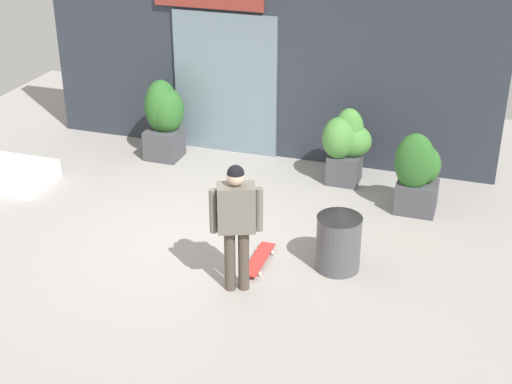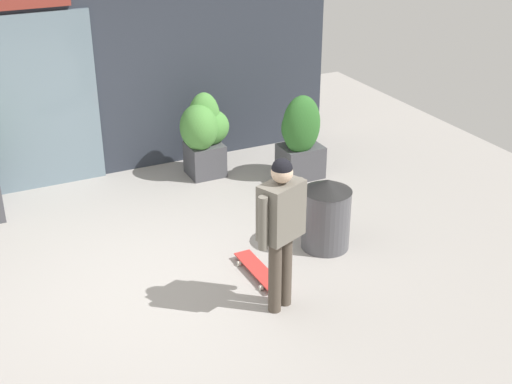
% 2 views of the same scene
% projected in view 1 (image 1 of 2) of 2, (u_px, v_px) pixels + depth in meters
% --- Properties ---
extents(ground_plane, '(12.00, 12.00, 0.00)m').
position_uv_depth(ground_plane, '(194.00, 238.00, 10.00)').
color(ground_plane, '#9E9993').
extents(building_facade, '(7.48, 0.31, 3.21)m').
position_uv_depth(building_facade, '(264.00, 60.00, 11.94)').
color(building_facade, '#2D333D').
rests_on(building_facade, ground_plane).
extents(skateboarder, '(0.57, 0.40, 1.60)m').
position_uv_depth(skateboarder, '(236.00, 216.00, 8.48)').
color(skateboarder, '#4C4238').
rests_on(skateboarder, ground_plane).
extents(skateboard, '(0.25, 0.84, 0.08)m').
position_uv_depth(skateboard, '(259.00, 259.00, 9.39)').
color(skateboard, red).
rests_on(skateboard, ground_plane).
extents(planter_box_left, '(0.64, 0.63, 1.30)m').
position_uv_depth(planter_box_left, '(164.00, 116.00, 12.16)').
color(planter_box_left, '#47474C').
rests_on(planter_box_left, ground_plane).
extents(planter_box_right, '(0.73, 0.62, 1.18)m').
position_uv_depth(planter_box_right, '(346.00, 143.00, 11.30)').
color(planter_box_right, '#47474C').
rests_on(planter_box_right, ground_plane).
extents(planter_box_mid, '(0.63, 0.56, 1.22)m').
position_uv_depth(planter_box_mid, '(417.00, 173.00, 10.41)').
color(planter_box_mid, '#47474C').
rests_on(planter_box_mid, ground_plane).
extents(trash_bin, '(0.56, 0.56, 0.85)m').
position_uv_depth(trash_bin, '(339.00, 238.00, 9.14)').
color(trash_bin, '#4C4C51').
rests_on(trash_bin, ground_plane).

